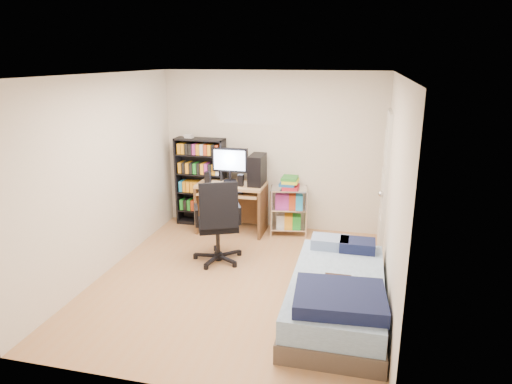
% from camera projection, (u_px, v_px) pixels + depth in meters
% --- Properties ---
extents(room, '(3.58, 4.08, 2.58)m').
position_uv_depth(room, '(238.00, 184.00, 5.36)').
color(room, '#A77C53').
rests_on(room, ground).
extents(media_shelf, '(0.81, 0.27, 1.50)m').
position_uv_depth(media_shelf, '(201.00, 181.00, 7.47)').
color(media_shelf, black).
rests_on(media_shelf, room).
extents(computer_desk, '(1.05, 0.61, 1.33)m').
position_uv_depth(computer_desk, '(239.00, 188.00, 7.17)').
color(computer_desk, tan).
rests_on(computer_desk, room).
extents(office_chair, '(0.91, 0.91, 1.16)m').
position_uv_depth(office_chair, '(218.00, 236.00, 6.14)').
color(office_chair, black).
rests_on(office_chair, room).
extents(wire_cart, '(0.62, 0.49, 0.91)m').
position_uv_depth(wire_cart, '(289.00, 197.00, 7.08)').
color(wire_cart, silver).
rests_on(wire_cart, room).
extents(bed, '(1.00, 1.99, 0.57)m').
position_uv_depth(bed, '(337.00, 294.00, 4.87)').
color(bed, brown).
rests_on(bed, room).
extents(door, '(0.12, 0.80, 2.00)m').
position_uv_depth(door, '(385.00, 184.00, 6.30)').
color(door, silver).
rests_on(door, room).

